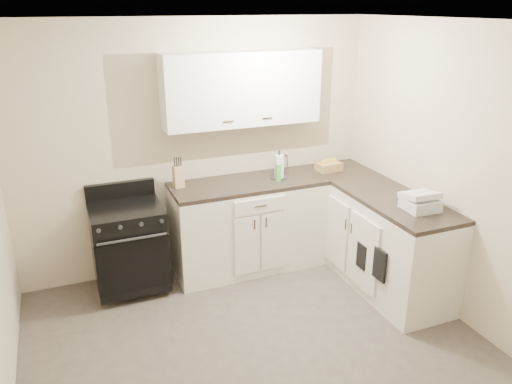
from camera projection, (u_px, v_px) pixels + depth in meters
name	position (u px, v px, depth m)	size (l,w,h in m)	color
floor	(268.00, 363.00, 3.85)	(3.60, 3.60, 0.00)	#473F38
ceiling	(271.00, 22.00, 2.97)	(3.60, 3.60, 0.00)	white
wall_back	(197.00, 149.00, 4.97)	(3.60, 3.60, 0.00)	beige
wall_right	(473.00, 182.00, 4.04)	(3.60, 3.60, 0.00)	beige
base_cabinets_back	(248.00, 227.00, 5.14)	(1.55, 0.60, 0.90)	silver
base_cabinets_right	(373.00, 235.00, 4.96)	(0.60, 1.90, 0.90)	silver
countertop_back	(248.00, 184.00, 4.98)	(1.55, 0.60, 0.04)	black
countertop_right	(377.00, 191.00, 4.79)	(0.60, 1.90, 0.04)	black
upper_cabinets	(242.00, 89.00, 4.78)	(1.55, 0.30, 0.70)	white
stove	(129.00, 247.00, 4.69)	(0.65, 0.56, 0.79)	black
knife_block	(178.00, 177.00, 4.79)	(0.10, 0.09, 0.21)	tan
paper_towel	(279.00, 167.00, 5.04)	(0.10, 0.10, 0.24)	white
soap_bottle	(278.00, 173.00, 4.96)	(0.06, 0.06, 0.18)	green
picture_frame	(283.00, 162.00, 5.35)	(0.12, 0.02, 0.15)	black
wicker_basket	(329.00, 167.00, 5.30)	(0.26, 0.17, 0.09)	#AA8C50
countertop_grill	(420.00, 204.00, 4.28)	(0.27, 0.26, 0.10)	silver
oven_mitt_near	(380.00, 265.00, 4.34)	(0.02, 0.17, 0.29)	black
oven_mitt_far	(362.00, 256.00, 4.60)	(0.02, 0.14, 0.24)	black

